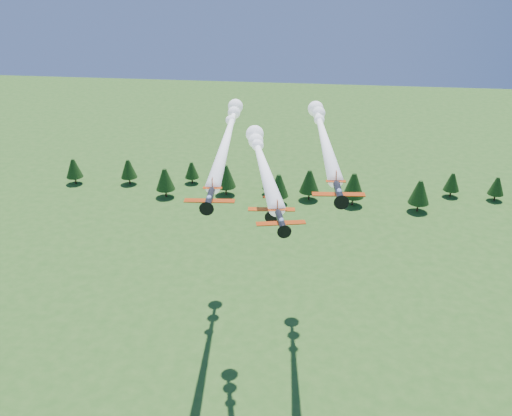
# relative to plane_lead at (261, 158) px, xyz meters

# --- Properties ---
(plane_lead) EXTENTS (14.73, 45.97, 3.70)m
(plane_lead) POSITION_rel_plane_lead_xyz_m (0.00, 0.00, 0.00)
(plane_lead) COLOR black
(plane_lead) RESTS_ON ground
(plane_left) EXTENTS (10.75, 62.56, 3.70)m
(plane_left) POSITION_rel_plane_lead_xyz_m (-9.23, 17.54, -1.15)
(plane_left) COLOR black
(plane_left) RESTS_ON ground
(plane_right) EXTENTS (11.17, 56.94, 3.70)m
(plane_right) POSITION_rel_plane_lead_xyz_m (10.97, 15.86, 0.52)
(plane_right) COLOR black
(plane_right) RESTS_ON ground
(plane_slot) EXTENTS (8.22, 8.92, 2.88)m
(plane_slot) POSITION_rel_plane_lead_xyz_m (2.96, -9.41, -5.37)
(plane_slot) COLOR black
(plane_slot) RESTS_ON ground
(treeline) EXTENTS (173.20, 21.75, 11.97)m
(treeline) POSITION_rel_plane_lead_xyz_m (4.23, 92.29, -41.52)
(treeline) COLOR #382314
(treeline) RESTS_ON ground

